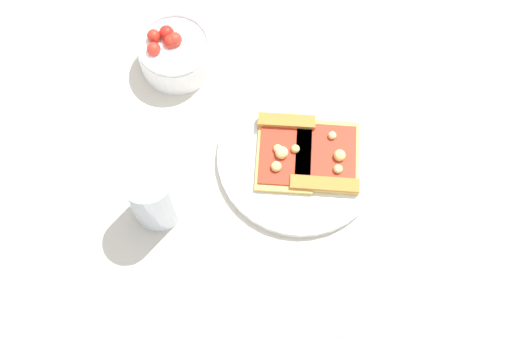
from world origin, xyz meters
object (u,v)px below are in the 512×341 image
(salad_bowl, at_px, (175,52))
(paper_napkin, at_px, (402,300))
(plate, at_px, (299,157))
(pizza_slice_far, at_px, (285,146))
(pizza_slice_near, at_px, (326,161))
(soda_glass, at_px, (154,195))

(salad_bowl, height_order, paper_napkin, salad_bowl)
(plate, xyz_separation_m, pizza_slice_far, (0.00, 0.02, 0.01))
(salad_bowl, xyz_separation_m, paper_napkin, (-0.21, -0.44, -0.03))
(pizza_slice_near, xyz_separation_m, soda_glass, (-0.16, 0.19, 0.04))
(pizza_slice_far, xyz_separation_m, paper_napkin, (-0.14, -0.23, -0.02))
(pizza_slice_far, xyz_separation_m, salad_bowl, (0.07, 0.21, 0.01))
(plate, xyz_separation_m, paper_napkin, (-0.14, -0.21, -0.01))
(paper_napkin, bearing_deg, plate, 56.37)
(plate, height_order, pizza_slice_far, pizza_slice_far)
(paper_napkin, bearing_deg, salad_bowl, 64.42)
(salad_bowl, bearing_deg, paper_napkin, -115.58)
(pizza_slice_far, bearing_deg, soda_glass, 139.65)
(plate, distance_m, paper_napkin, 0.25)
(plate, bearing_deg, soda_glass, 134.51)
(pizza_slice_far, distance_m, soda_glass, 0.20)
(salad_bowl, relative_size, soda_glass, 0.94)
(paper_napkin, bearing_deg, soda_glass, 92.33)
(pizza_slice_near, xyz_separation_m, salad_bowl, (0.07, 0.28, 0.01))
(soda_glass, relative_size, paper_napkin, 0.85)
(plate, bearing_deg, paper_napkin, -123.63)
(plate, height_order, salad_bowl, salad_bowl)
(plate, bearing_deg, salad_bowl, 72.40)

